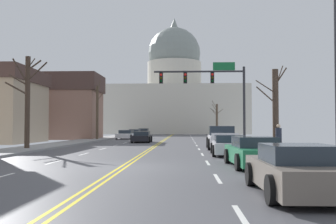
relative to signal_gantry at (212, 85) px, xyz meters
The scene contains 18 objects.
ground 19.12m from the signal_gantry, 105.19° to the right, with size 20.00×180.00×0.20m.
signal_gantry is the anchor object (origin of this frame).
street_lamp_right 18.81m from the signal_gantry, 80.39° to the right, with size 2.12×0.24×8.96m.
capitol_building 58.03m from the signal_gantry, 94.77° to the left, with size 32.53×23.29×27.69m.
pickup_truck_near_00 6.56m from the signal_gantry, 85.13° to the right, with size 2.35×5.71×1.67m.
sedan_near_01 12.14m from the signal_gantry, 89.17° to the right, with size 2.10×4.53×1.15m.
sedan_near_02 18.10m from the signal_gantry, 88.50° to the right, with size 2.07×4.67×1.22m.
sedan_near_03 24.30m from the signal_gantry, 89.21° to the right, with size 1.96×4.27×1.21m.
sedan_oncoming_00 10.49m from the signal_gantry, 136.46° to the left, with size 1.99×4.52×1.13m.
sedan_oncoming_01 20.21m from the signal_gantry, 120.85° to the left, with size 2.17×4.74×1.16m.
sedan_oncoming_02 28.65m from the signal_gantry, 111.10° to the left, with size 2.06×4.41×1.20m.
sedan_oncoming_03 40.39m from the signal_gantry, 104.60° to the left, with size 2.18×4.61×1.27m.
flank_building_02 25.48m from the signal_gantry, 141.99° to the left, with size 13.60×6.62×8.35m.
bare_tree_00 10.52m from the signal_gantry, 71.96° to the right, with size 1.88×2.11×5.35m.
bare_tree_01 15.15m from the signal_gantry, 152.14° to the right, with size 2.96×1.60×6.40m.
bare_tree_02 34.58m from the signal_gantry, 84.53° to the left, with size 2.42×1.73×6.06m.
bare_tree_03 17.88m from the signal_gantry, 136.24° to the left, with size 2.34×2.54×7.17m.
pedestrian_00 12.30m from the signal_gantry, 75.06° to the right, with size 0.35×0.34×1.63m.
Camera 1 is at (2.48, -15.43, 1.63)m, focal length 40.97 mm.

